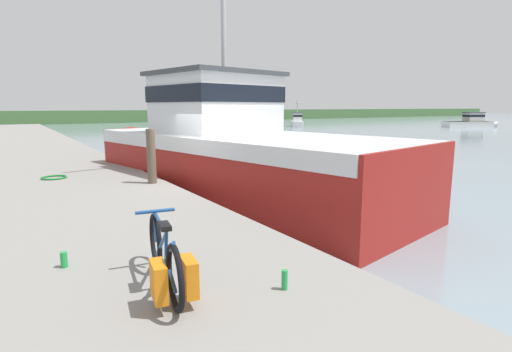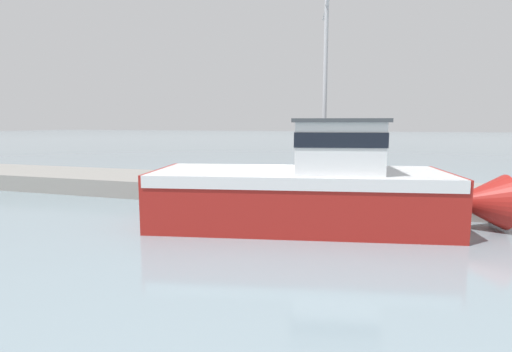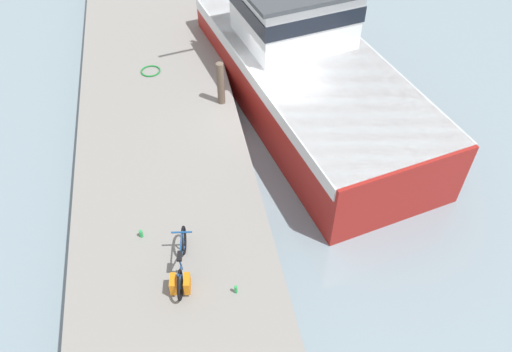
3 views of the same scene
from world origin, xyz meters
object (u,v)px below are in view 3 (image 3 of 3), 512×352
Objects in this scene: bicycle_touring at (181,269)px; mooring_post at (221,84)px; water_bottle_on_curb at (141,234)px; water_bottle_by_bike at (236,289)px; fishing_boat_main at (302,64)px.

bicycle_touring is 6.09m from mooring_post.
water_bottle_on_curb is at bearing -118.98° from mooring_post.
water_bottle_by_bike is at bearing -96.12° from mooring_post.
mooring_post is at bearing 83.00° from bicycle_touring.
water_bottle_on_curb is at bearing 134.97° from water_bottle_by_bike.
mooring_post is (1.72, 5.84, 0.34)m from bicycle_touring.
mooring_post is at bearing -177.07° from fishing_boat_main.
fishing_boat_main reaches higher than water_bottle_on_curb.
bicycle_touring is 8.28× the size of water_bottle_by_bike.
water_bottle_by_bike is (-3.28, -7.07, -0.45)m from fishing_boat_main.
fishing_boat_main is at bearing 65.11° from water_bottle_by_bike.
fishing_boat_main reaches higher than mooring_post.
bicycle_touring is at bearing -106.46° from mooring_post.
water_bottle_by_bike reaches higher than water_bottle_on_curb.
fishing_boat_main is 2.68m from mooring_post.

